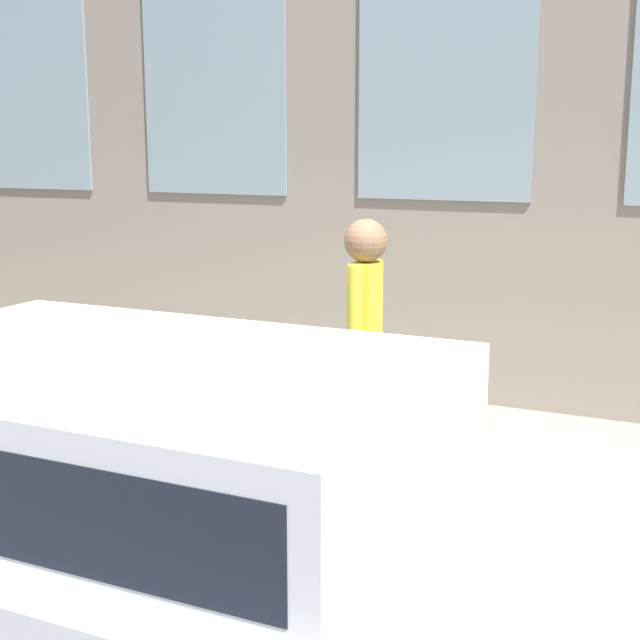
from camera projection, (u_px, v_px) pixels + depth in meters
ground_plane at (262, 572)px, 5.04m from camera, size 80.00×80.00×0.00m
sidewalk at (368, 466)px, 6.44m from camera, size 3.19×60.00×0.18m
fire_hydrant at (273, 438)px, 5.55m from camera, size 0.36×0.46×0.78m
person at (365, 326)px, 5.75m from camera, size 0.42×0.28×1.74m
parked_car_white_near at (135, 510)px, 3.73m from camera, size 1.95×5.26×1.54m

